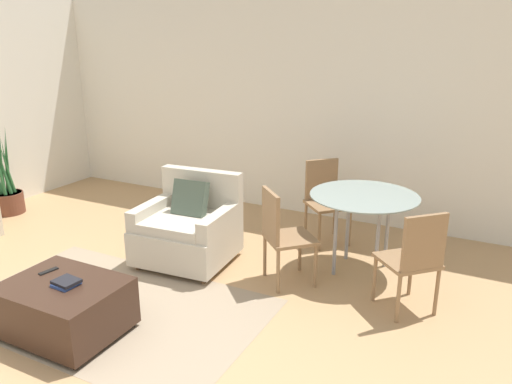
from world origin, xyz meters
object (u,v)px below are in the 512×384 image
object	(u,v)px
ottoman	(65,306)
dining_chair_far_left	(325,195)
book_stack	(66,283)
armchair	(188,229)
potted_plant	(7,192)
dining_table	(364,205)
dining_chair_near_left	(281,231)
dining_chair_near_right	(415,256)
tv_remote_primary	(49,271)

from	to	relation	value
ottoman	dining_chair_far_left	bearing A→B (deg)	67.13
book_stack	dining_chair_far_left	bearing A→B (deg)	68.16
armchair	potted_plant	xyz separation A→B (m)	(-2.89, 0.13, -0.07)
dining_table	dining_chair_near_left	world-z (taller)	dining_chair_near_left
potted_plant	dining_chair_near_right	distance (m)	5.09
dining_chair_far_left	dining_table	bearing A→B (deg)	-45.00
ottoman	dining_chair_near_left	size ratio (longest dim) A/B	0.98
armchair	dining_chair_near_right	world-z (taller)	dining_chair_near_right
dining_chair_near_right	dining_chair_far_left	world-z (taller)	same
book_stack	tv_remote_primary	distance (m)	0.32
ottoman	dining_chair_far_left	size ratio (longest dim) A/B	0.98
ottoman	book_stack	distance (m)	0.22
tv_remote_primary	dining_chair_near_right	distance (m)	2.91
dining_chair_near_right	dining_chair_near_left	bearing A→B (deg)	180.00
dining_chair_near_left	dining_chair_far_left	size ratio (longest dim) A/B	1.00
potted_plant	book_stack	bearing A→B (deg)	-30.13
book_stack	dining_table	size ratio (longest dim) A/B	0.19
book_stack	dining_chair_near_right	size ratio (longest dim) A/B	0.22
dining_table	dining_chair_far_left	xyz separation A→B (m)	(-0.59, 0.59, -0.16)
book_stack	dining_table	distance (m)	2.68
armchair	dining_table	size ratio (longest dim) A/B	0.93
armchair	dining_chair_far_left	size ratio (longest dim) A/B	1.05
dining_chair_far_left	dining_chair_near_right	bearing A→B (deg)	-45.00
dining_chair_near_left	ottoman	bearing A→B (deg)	-126.92
armchair	dining_chair_far_left	bearing A→B (deg)	48.60
tv_remote_primary	armchair	bearing A→B (deg)	76.04
armchair	book_stack	bearing A→B (deg)	-91.88
ottoman	potted_plant	distance (m)	3.23
ottoman	dining_table	size ratio (longest dim) A/B	0.86
potted_plant	dining_chair_far_left	world-z (taller)	potted_plant
tv_remote_primary	dining_chair_far_left	bearing A→B (deg)	61.91
dining_chair_near_right	tv_remote_primary	bearing A→B (deg)	-151.14
dining_table	ottoman	bearing A→B (deg)	-129.39
book_stack	tv_remote_primary	world-z (taller)	book_stack
armchair	dining_chair_near_right	distance (m)	2.20
dining_chair_near_left	dining_chair_near_right	bearing A→B (deg)	0.00
book_stack	dining_chair_far_left	size ratio (longest dim) A/B	0.22
ottoman	dining_chair_near_right	distance (m)	2.76
ottoman	dining_table	bearing A→B (deg)	50.61
ottoman	book_stack	size ratio (longest dim) A/B	4.53
ottoman	tv_remote_primary	world-z (taller)	tv_remote_primary
armchair	tv_remote_primary	distance (m)	1.46
armchair	ottoman	xyz separation A→B (m)	(-0.10, -1.51, -0.12)
dining_chair_near_left	dining_chair_far_left	world-z (taller)	same
armchair	book_stack	xyz separation A→B (m)	(-0.05, -1.52, 0.10)
ottoman	dining_table	distance (m)	2.74
ottoman	armchair	bearing A→B (deg)	86.05
ottoman	dining_chair_near_left	xyz separation A→B (m)	(1.13, 1.50, 0.29)
dining_table	tv_remote_primary	bearing A→B (deg)	-134.58
dining_chair_near_left	dining_chair_near_right	distance (m)	1.17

